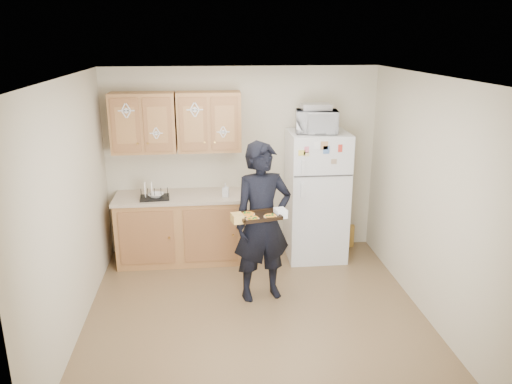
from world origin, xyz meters
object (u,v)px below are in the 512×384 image
refrigerator (316,196)px  baking_tray (259,216)px  dish_rack (154,193)px  microwave (317,122)px  person (263,223)px

refrigerator → baking_tray: size_ratio=4.11×
dish_rack → microwave: bearing=-0.1°
refrigerator → dish_rack: 2.10m
baking_tray → dish_rack: (-1.19, 1.28, -0.11)m
refrigerator → baking_tray: refrigerator is taller
refrigerator → baking_tray: 1.62m
person → dish_rack: 1.60m
baking_tray → dish_rack: bearing=119.6°
person → baking_tray: size_ratio=4.36×
microwave → dish_rack: microwave is taller
dish_rack → person: bearing=-38.2°
person → dish_rack: bearing=128.6°
person → baking_tray: person is taller
dish_rack → refrigerator: bearing=1.3°
person → dish_rack: size_ratio=4.95×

